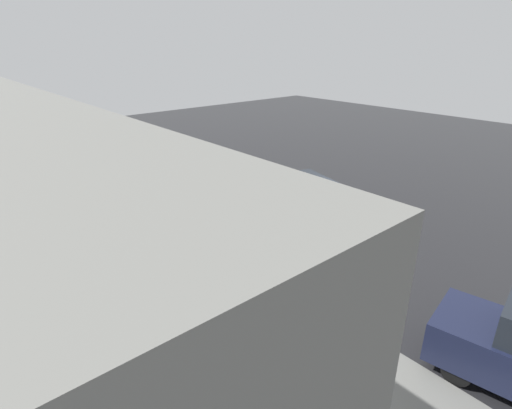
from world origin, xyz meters
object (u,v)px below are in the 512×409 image
(fire_hydrant, at_px, (208,220))
(pedestrian, at_px, (199,204))
(moving_hatchback, at_px, (305,204))
(sign_post, at_px, (162,197))

(fire_hydrant, relative_size, pedestrian, 0.66)
(moving_hatchback, relative_size, pedestrian, 3.44)
(pedestrian, relative_size, sign_post, 0.51)
(fire_hydrant, bearing_deg, moving_hatchback, -128.71)
(moving_hatchback, bearing_deg, pedestrian, 37.84)
(pedestrian, height_order, sign_post, sign_post)
(moving_hatchback, bearing_deg, sign_post, 57.08)
(moving_hatchback, distance_m, pedestrian, 4.30)
(fire_hydrant, xyz_separation_m, sign_post, (0.56, 1.55, 1.18))
(fire_hydrant, height_order, sign_post, sign_post)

